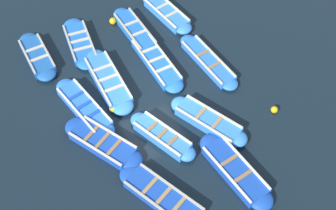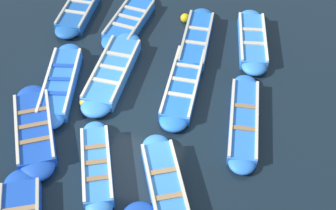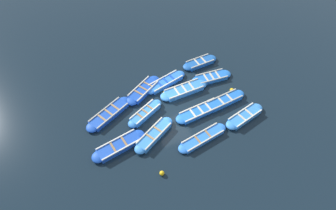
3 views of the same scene
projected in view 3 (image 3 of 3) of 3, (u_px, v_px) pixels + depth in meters
ground_plane at (172, 111)px, 19.17m from camera, size 120.00×120.00×0.00m
boat_end_of_row at (211, 77)px, 21.20m from camera, size 1.25×3.48×0.37m
boat_alongside at (109, 114)px, 18.77m from camera, size 2.52×3.95×0.40m
boat_drifting at (200, 63)px, 22.36m from camera, size 1.06×3.25×0.40m
boat_outer_left at (245, 116)px, 18.60m from camera, size 1.46×3.49×0.43m
boat_near_quay at (143, 90)px, 20.25m from camera, size 2.59×3.59×0.44m
boat_stern_in at (184, 90)px, 20.25m from camera, size 1.06×3.98×0.44m
boat_mid_row at (154, 135)px, 17.57m from camera, size 2.30×3.52×0.46m
boat_inner_gap at (145, 113)px, 18.76m from camera, size 1.92×3.15×0.46m
boat_broadside at (225, 100)px, 19.57m from camera, size 1.07×3.57×0.42m
boat_centre at (203, 138)px, 17.47m from camera, size 1.22×3.87×0.36m
boat_outer_right at (166, 82)px, 20.82m from camera, size 1.63×3.81×0.42m
boat_tucked at (119, 146)px, 17.03m from camera, size 1.47×3.86×0.44m
boat_bow_out at (200, 111)px, 18.94m from camera, size 1.10×4.01×0.38m
buoy_orange_near at (162, 173)px, 15.84m from camera, size 0.30×0.30×0.30m
buoy_yellow_far at (165, 93)px, 20.08m from camera, size 0.32×0.32×0.32m
buoy_white_drifting at (232, 90)px, 20.27m from camera, size 0.33×0.33×0.33m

